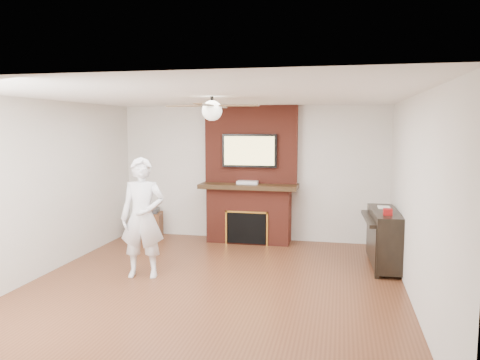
% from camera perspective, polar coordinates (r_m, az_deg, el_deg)
% --- Properties ---
extents(room_shell, '(5.36, 5.86, 2.86)m').
position_cam_1_polar(room_shell, '(6.10, -3.37, -1.65)').
color(room_shell, '#502A17').
rests_on(room_shell, ground).
extents(fireplace, '(1.78, 0.64, 2.50)m').
position_cam_1_polar(fireplace, '(8.59, 1.21, -0.96)').
color(fireplace, maroon).
rests_on(fireplace, ground).
extents(tv, '(1.00, 0.08, 0.60)m').
position_cam_1_polar(tv, '(8.49, 1.16, 3.59)').
color(tv, black).
rests_on(tv, fireplace).
extents(ceiling_fan, '(1.21, 1.21, 0.31)m').
position_cam_1_polar(ceiling_fan, '(6.04, -3.44, 8.55)').
color(ceiling_fan, black).
rests_on(ceiling_fan, room_shell).
extents(person, '(0.69, 0.52, 1.69)m').
position_cam_1_polar(person, '(6.71, -11.79, -4.53)').
color(person, silver).
rests_on(person, ground).
extents(side_table, '(0.57, 0.57, 0.56)m').
position_cam_1_polar(side_table, '(9.24, -11.06, -5.20)').
color(side_table, '#4E2A16').
rests_on(side_table, ground).
extents(piano, '(0.55, 1.34, 0.95)m').
position_cam_1_polar(piano, '(7.43, 17.14, -6.63)').
color(piano, black).
rests_on(piano, ground).
extents(cable_box, '(0.39, 0.23, 0.05)m').
position_cam_1_polar(cable_box, '(8.49, 0.94, -0.29)').
color(cable_box, silver).
rests_on(cable_box, fireplace).
extents(candle_orange, '(0.07, 0.07, 0.12)m').
position_cam_1_polar(candle_orange, '(8.55, 0.06, -7.38)').
color(candle_orange, gold).
rests_on(candle_orange, ground).
extents(candle_green, '(0.07, 0.07, 0.08)m').
position_cam_1_polar(candle_green, '(8.57, 0.84, -7.48)').
color(candle_green, '#366D2B').
rests_on(candle_green, ground).
extents(candle_cream, '(0.08, 0.08, 0.12)m').
position_cam_1_polar(candle_cream, '(8.56, 1.26, -7.37)').
color(candle_cream, '#F0E8BF').
rests_on(candle_cream, ground).
extents(candle_blue, '(0.06, 0.06, 0.07)m').
position_cam_1_polar(candle_blue, '(8.55, 2.73, -7.55)').
color(candle_blue, teal).
rests_on(candle_blue, ground).
extents(candle_blue_extra, '(0.06, 0.06, 0.07)m').
position_cam_1_polar(candle_blue_extra, '(8.65, -0.53, -7.39)').
color(candle_blue_extra, teal).
rests_on(candle_blue_extra, ground).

